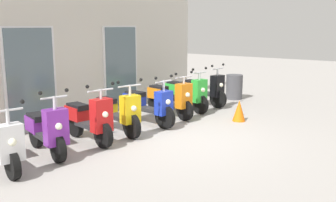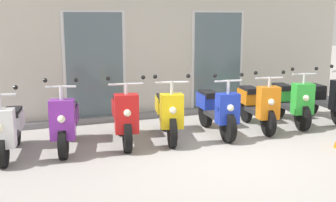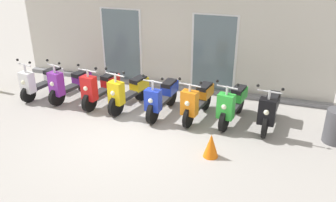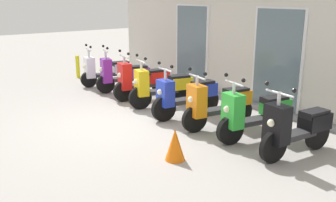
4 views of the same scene
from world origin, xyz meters
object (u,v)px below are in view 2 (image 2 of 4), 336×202
Objects in this scene: scooter_yellow at (168,113)px; scooter_black at (326,98)px; scooter_white at (8,129)px; scooter_purple at (66,122)px; scooter_red at (124,117)px; scooter_blue at (216,110)px; scooter_orange at (257,104)px; scooter_green at (291,101)px.

scooter_black is at bearing 0.46° from scooter_yellow.
scooter_purple reaches higher than scooter_white.
scooter_black reaches higher than scooter_yellow.
scooter_red reaches higher than scooter_blue.
scooter_blue is at bearing -0.90° from scooter_white.
scooter_black is (3.61, 0.03, 0.02)m from scooter_yellow.
scooter_orange reaches higher than scooter_white.
scooter_purple is 0.96× the size of scooter_orange.
scooter_yellow is 2.73m from scooter_green.
scooter_purple is 5.40m from scooter_black.
scooter_red reaches higher than scooter_green.
scooter_green reaches higher than scooter_orange.
scooter_yellow is at bearing 0.06° from scooter_white.
scooter_red is 1.78m from scooter_blue.
scooter_yellow is at bearing -0.74° from scooter_purple.
scooter_yellow reaches higher than scooter_white.
scooter_purple is 0.97m from scooter_red.
scooter_yellow is at bearing 179.09° from scooter_orange.
scooter_red is (1.88, -0.01, 0.03)m from scooter_white.
scooter_orange is (0.92, 0.03, 0.03)m from scooter_blue.
scooter_purple is 0.97× the size of scooter_black.
scooter_blue is 1.06× the size of scooter_black.
scooter_purple reaches higher than scooter_yellow.
scooter_purple is at bearing 177.65° from scooter_red.
scooter_purple is 0.94× the size of scooter_yellow.
scooter_yellow is at bearing -179.54° from scooter_black.
scooter_white is 0.91m from scooter_purple.
scooter_green is 1.01× the size of scooter_black.
scooter_red is at bearing -178.78° from scooter_green.
scooter_white is 5.43m from scooter_green.
scooter_green reaches higher than scooter_white.
scooter_green is at bearing 5.92° from scooter_orange.
scooter_green is at bearing 0.65° from scooter_white.
scooter_white is 1.01× the size of scooter_purple.
scooter_yellow is at bearing 176.40° from scooter_blue.
scooter_green reaches higher than scooter_blue.
scooter_red is 0.97× the size of scooter_orange.
scooter_red reaches higher than scooter_white.
scooter_red is at bearing -2.35° from scooter_purple.
scooter_white is 1.88m from scooter_red.
scooter_purple is 0.98× the size of scooter_red.
scooter_red reaches higher than scooter_orange.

